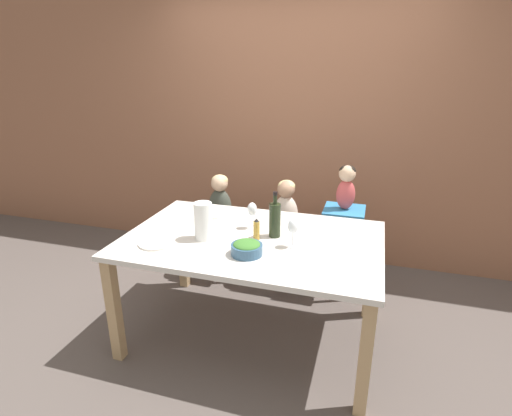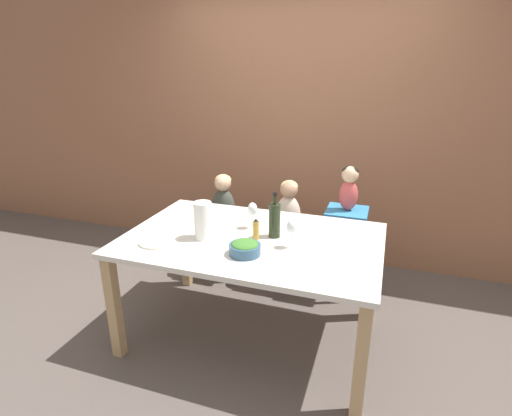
{
  "view_description": "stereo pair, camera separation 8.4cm",
  "coord_description": "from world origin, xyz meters",
  "px_view_note": "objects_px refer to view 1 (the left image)",
  "views": [
    {
      "loc": [
        0.73,
        -2.32,
        1.86
      ],
      "look_at": [
        0.0,
        0.08,
        0.95
      ],
      "focal_mm": 28.0,
      "sensor_mm": 36.0,
      "label": 1
    },
    {
      "loc": [
        0.81,
        -2.3,
        1.86
      ],
      "look_at": [
        0.0,
        0.08,
        0.95
      ],
      "focal_mm": 28.0,
      "sensor_mm": 36.0,
      "label": 2
    }
  ],
  "objects_px": {
    "wine_glass_near": "(293,227)",
    "dinner_plate_back_left": "(211,214)",
    "person_baby_right": "(346,184)",
    "paper_towel_roll": "(203,221)",
    "wine_bottle": "(275,219)",
    "person_child_center": "(286,207)",
    "salad_bowl_large": "(247,248)",
    "dinner_plate_front_left": "(157,243)",
    "chair_right_highchair": "(343,230)",
    "chair_far_center": "(285,242)",
    "wine_glass_far": "(252,210)",
    "person_child_left": "(220,200)",
    "chair_far_left": "(221,234)"
  },
  "relations": [
    {
      "from": "salad_bowl_large",
      "to": "person_baby_right",
      "type": "bearing_deg",
      "value": 64.66
    },
    {
      "from": "chair_far_left",
      "to": "person_child_left",
      "type": "xyz_separation_m",
      "value": [
        0.0,
        0.0,
        0.33
      ]
    },
    {
      "from": "person_baby_right",
      "to": "wine_glass_far",
      "type": "xyz_separation_m",
      "value": [
        -0.59,
        -0.63,
        -0.06
      ]
    },
    {
      "from": "person_baby_right",
      "to": "paper_towel_roll",
      "type": "xyz_separation_m",
      "value": [
        -0.84,
        -0.9,
        -0.07
      ]
    },
    {
      "from": "chair_right_highchair",
      "to": "dinner_plate_front_left",
      "type": "xyz_separation_m",
      "value": [
        -1.1,
        -1.06,
        0.21
      ]
    },
    {
      "from": "chair_far_center",
      "to": "person_baby_right",
      "type": "bearing_deg",
      "value": 0.18
    },
    {
      "from": "chair_far_center",
      "to": "wine_bottle",
      "type": "relative_size",
      "value": 1.53
    },
    {
      "from": "wine_bottle",
      "to": "paper_towel_roll",
      "type": "distance_m",
      "value": 0.47
    },
    {
      "from": "chair_far_left",
      "to": "dinner_plate_back_left",
      "type": "relative_size",
      "value": 2.11
    },
    {
      "from": "wine_bottle",
      "to": "chair_far_left",
      "type": "bearing_deg",
      "value": 133.22
    },
    {
      "from": "chair_far_left",
      "to": "person_baby_right",
      "type": "height_order",
      "value": "person_baby_right"
    },
    {
      "from": "chair_far_center",
      "to": "wine_glass_far",
      "type": "bearing_deg",
      "value": -98.96
    },
    {
      "from": "dinner_plate_front_left",
      "to": "chair_far_center",
      "type": "bearing_deg",
      "value": 60.24
    },
    {
      "from": "chair_far_center",
      "to": "dinner_plate_back_left",
      "type": "distance_m",
      "value": 0.77
    },
    {
      "from": "wine_glass_far",
      "to": "salad_bowl_large",
      "type": "distance_m",
      "value": 0.43
    },
    {
      "from": "chair_far_left",
      "to": "chair_right_highchair",
      "type": "distance_m",
      "value": 1.1
    },
    {
      "from": "chair_right_highchair",
      "to": "person_baby_right",
      "type": "xyz_separation_m",
      "value": [
        -0.0,
        0.0,
        0.39
      ]
    },
    {
      "from": "chair_right_highchair",
      "to": "wine_glass_near",
      "type": "relative_size",
      "value": 4.02
    },
    {
      "from": "person_child_center",
      "to": "salad_bowl_large",
      "type": "distance_m",
      "value": 1.05
    },
    {
      "from": "chair_far_center",
      "to": "chair_right_highchair",
      "type": "height_order",
      "value": "chair_right_highchair"
    },
    {
      "from": "dinner_plate_front_left",
      "to": "person_baby_right",
      "type": "bearing_deg",
      "value": 44.23
    },
    {
      "from": "wine_glass_near",
      "to": "dinner_plate_back_left",
      "type": "distance_m",
      "value": 0.83
    },
    {
      "from": "salad_bowl_large",
      "to": "person_child_center",
      "type": "bearing_deg",
      "value": 89.62
    },
    {
      "from": "person_child_left",
      "to": "wine_glass_near",
      "type": "relative_size",
      "value": 2.53
    },
    {
      "from": "wine_glass_far",
      "to": "person_child_center",
      "type": "bearing_deg",
      "value": 81.06
    },
    {
      "from": "wine_glass_far",
      "to": "dinner_plate_back_left",
      "type": "xyz_separation_m",
      "value": [
        -0.38,
        0.17,
        -0.13
      ]
    },
    {
      "from": "chair_far_center",
      "to": "chair_far_left",
      "type": "bearing_deg",
      "value": 180.0
    },
    {
      "from": "wine_glass_near",
      "to": "chair_far_center",
      "type": "bearing_deg",
      "value": 105.49
    },
    {
      "from": "chair_far_center",
      "to": "person_baby_right",
      "type": "distance_m",
      "value": 0.75
    },
    {
      "from": "dinner_plate_front_left",
      "to": "person_child_left",
      "type": "bearing_deg",
      "value": 89.34
    },
    {
      "from": "chair_far_left",
      "to": "salad_bowl_large",
      "type": "bearing_deg",
      "value": -60.45
    },
    {
      "from": "wine_glass_near",
      "to": "dinner_plate_back_left",
      "type": "bearing_deg",
      "value": 151.64
    },
    {
      "from": "wine_bottle",
      "to": "wine_glass_near",
      "type": "bearing_deg",
      "value": -40.41
    },
    {
      "from": "chair_far_left",
      "to": "salad_bowl_large",
      "type": "xyz_separation_m",
      "value": [
        0.59,
        -1.04,
        0.42
      ]
    },
    {
      "from": "chair_far_left",
      "to": "person_child_left",
      "type": "relative_size",
      "value": 1.0
    },
    {
      "from": "chair_far_left",
      "to": "person_child_left",
      "type": "bearing_deg",
      "value": 90.0
    },
    {
      "from": "chair_far_center",
      "to": "person_child_center",
      "type": "bearing_deg",
      "value": 90.0
    },
    {
      "from": "person_child_left",
      "to": "salad_bowl_large",
      "type": "height_order",
      "value": "person_child_left"
    },
    {
      "from": "chair_far_center",
      "to": "person_child_left",
      "type": "relative_size",
      "value": 1.0
    },
    {
      "from": "chair_far_left",
      "to": "wine_glass_near",
      "type": "xyz_separation_m",
      "value": [
        0.83,
        -0.86,
        0.51
      ]
    },
    {
      "from": "person_child_center",
      "to": "dinner_plate_back_left",
      "type": "height_order",
      "value": "person_child_center"
    },
    {
      "from": "chair_right_highchair",
      "to": "person_child_left",
      "type": "distance_m",
      "value": 1.09
    },
    {
      "from": "person_child_left",
      "to": "person_baby_right",
      "type": "height_order",
      "value": "person_baby_right"
    },
    {
      "from": "chair_right_highchair",
      "to": "person_child_center",
      "type": "height_order",
      "value": "person_child_center"
    },
    {
      "from": "dinner_plate_front_left",
      "to": "dinner_plate_back_left",
      "type": "height_order",
      "value": "same"
    },
    {
      "from": "dinner_plate_front_left",
      "to": "wine_bottle",
      "type": "bearing_deg",
      "value": 25.83
    },
    {
      "from": "person_child_left",
      "to": "wine_bottle",
      "type": "bearing_deg",
      "value": -46.82
    },
    {
      "from": "chair_far_left",
      "to": "chair_far_center",
      "type": "relative_size",
      "value": 1.0
    },
    {
      "from": "paper_towel_roll",
      "to": "wine_glass_near",
      "type": "bearing_deg",
      "value": 4.6
    },
    {
      "from": "chair_right_highchair",
      "to": "salad_bowl_large",
      "type": "height_order",
      "value": "salad_bowl_large"
    }
  ]
}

